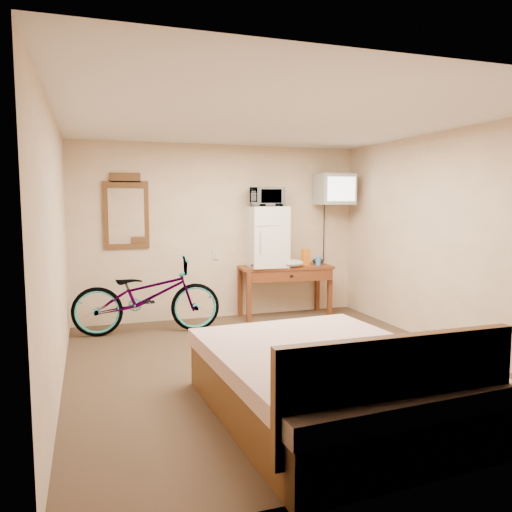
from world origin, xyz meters
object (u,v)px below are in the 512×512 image
(desk, at_px, (286,274))
(mini_fridge, at_px, (267,237))
(blue_cup, at_px, (318,261))
(bed, at_px, (330,383))
(wall_mirror, at_px, (126,212))
(crt_television, at_px, (334,189))
(microwave, at_px, (267,197))
(bicycle, at_px, (147,296))

(desk, distance_m, mini_fridge, 0.62)
(blue_cup, distance_m, bed, 3.67)
(wall_mirror, height_order, bed, wall_mirror)
(crt_television, bearing_deg, microwave, 178.88)
(wall_mirror, bearing_deg, crt_television, -4.78)
(microwave, height_order, wall_mirror, wall_mirror)
(blue_cup, relative_size, bed, 0.06)
(blue_cup, xyz_separation_m, bicycle, (-2.54, -0.27, -0.33))
(desk, height_order, bed, bed)
(blue_cup, distance_m, bicycle, 2.58)
(mini_fridge, xyz_separation_m, blue_cup, (0.77, -0.10, -0.37))
(wall_mirror, bearing_deg, blue_cup, -6.86)
(bed, bearing_deg, wall_mirror, 108.81)
(blue_cup, xyz_separation_m, bed, (-1.49, -3.31, -0.53))
(crt_television, xyz_separation_m, wall_mirror, (-3.02, 0.25, -0.32))
(desk, distance_m, wall_mirror, 2.43)
(crt_television, bearing_deg, bicycle, -173.07)
(crt_television, relative_size, bed, 0.27)
(mini_fridge, bearing_deg, crt_television, -1.11)
(crt_television, xyz_separation_m, bed, (-1.78, -3.39, -1.58))
(mini_fridge, distance_m, bed, 3.60)
(mini_fridge, xyz_separation_m, wall_mirror, (-1.96, 0.23, 0.36))
(desk, relative_size, blue_cup, 10.49)
(crt_television, bearing_deg, bed, -117.66)
(desk, height_order, microwave, microwave)
(mini_fridge, relative_size, wall_mirror, 0.85)
(desk, distance_m, bed, 3.53)
(desk, xyz_separation_m, crt_television, (0.78, 0.02, 1.24))
(bed, bearing_deg, mini_fridge, 78.15)
(microwave, height_order, blue_cup, microwave)
(crt_television, height_order, wall_mirror, crt_television)
(blue_cup, height_order, bicycle, bicycle)
(blue_cup, bearing_deg, crt_television, 14.75)
(crt_television, bearing_deg, mini_fridge, 178.89)
(desk, xyz_separation_m, microwave, (-0.28, 0.04, 1.13))
(bed, bearing_deg, microwave, 78.15)
(mini_fridge, distance_m, blue_cup, 0.86)
(bicycle, bearing_deg, microwave, -73.23)
(desk, bearing_deg, crt_television, 1.53)
(blue_cup, height_order, bed, bed)
(mini_fridge, distance_m, crt_television, 1.26)
(crt_television, height_order, bed, crt_television)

